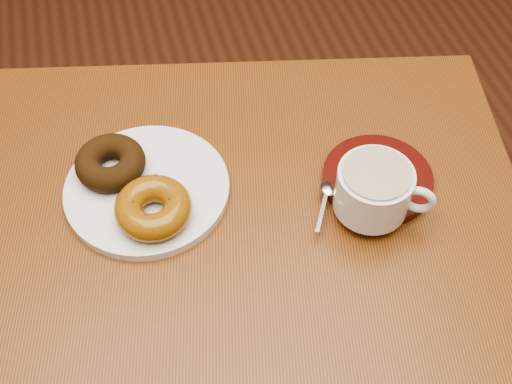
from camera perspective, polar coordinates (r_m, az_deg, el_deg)
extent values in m
cube|color=brown|center=(0.88, -1.26, -1.64)|extent=(0.87, 0.73, 0.03)
cylinder|color=#412E12|center=(1.36, -16.06, -2.52)|extent=(0.04, 0.04, 0.69)
cylinder|color=#412E12|center=(1.36, 13.39, -1.51)|extent=(0.04, 0.04, 0.69)
cylinder|color=white|center=(0.88, -9.64, 0.28)|extent=(0.29, 0.29, 0.01)
torus|color=black|center=(0.89, -12.82, 2.57)|extent=(0.12, 0.12, 0.04)
torus|color=#8A540F|center=(0.83, -9.13, -1.40)|extent=(0.11, 0.11, 0.04)
cube|color=#472717|center=(0.82, -7.10, -0.30)|extent=(0.01, 0.00, 0.00)
cube|color=#472717|center=(0.83, -7.41, 0.32)|extent=(0.01, 0.01, 0.00)
cube|color=#472717|center=(0.83, -8.00, 0.76)|extent=(0.01, 0.01, 0.00)
cube|color=#472717|center=(0.84, -8.77, 0.98)|extent=(0.01, 0.01, 0.00)
cube|color=#472717|center=(0.84, -9.61, 0.93)|extent=(0.00, 0.01, 0.00)
cube|color=#472717|center=(0.84, -10.40, 0.64)|extent=(0.01, 0.01, 0.00)
cube|color=#472717|center=(0.83, -11.02, 0.14)|extent=(0.01, 0.01, 0.00)
cube|color=#472717|center=(0.83, -11.39, -0.50)|extent=(0.01, 0.01, 0.00)
cube|color=#472717|center=(0.82, -11.44, -1.19)|extent=(0.01, 0.00, 0.00)
cube|color=#472717|center=(0.81, -11.17, -1.82)|extent=(0.01, 0.01, 0.00)
cube|color=#472717|center=(0.81, -10.59, -2.30)|extent=(0.01, 0.01, 0.00)
cube|color=#472717|center=(0.80, -9.80, -2.54)|extent=(0.01, 0.01, 0.00)
cube|color=#472717|center=(0.80, -8.92, -2.50)|extent=(0.00, 0.01, 0.00)
cube|color=#472717|center=(0.80, -8.10, -2.19)|extent=(0.01, 0.01, 0.00)
cube|color=#472717|center=(0.81, -7.46, -1.66)|extent=(0.01, 0.01, 0.00)
cube|color=#472717|center=(0.81, -7.11, -0.99)|extent=(0.01, 0.01, 0.00)
cylinder|color=#3C0C08|center=(0.90, 10.72, 1.16)|extent=(0.21, 0.21, 0.02)
cylinder|color=white|center=(0.83, 10.37, 0.19)|extent=(0.10, 0.10, 0.07)
cylinder|color=brown|center=(0.81, 10.72, 1.67)|extent=(0.09, 0.09, 0.00)
torus|color=white|center=(0.83, 14.24, -0.68)|extent=(0.04, 0.03, 0.05)
ellipsoid|color=silver|center=(0.86, 6.38, 0.33)|extent=(0.02, 0.03, 0.01)
cube|color=silver|center=(0.84, 5.90, -1.67)|extent=(0.04, 0.06, 0.00)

